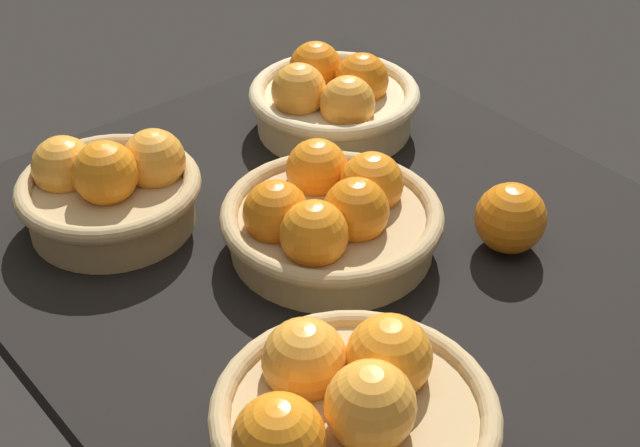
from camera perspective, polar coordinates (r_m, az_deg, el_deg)
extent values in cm
cube|color=black|center=(103.94, 1.85, -2.35)|extent=(84.00, 72.00, 3.00)
cylinder|color=#D3BC8C|center=(123.81, 0.87, 6.91)|extent=(20.40, 20.40, 5.13)
torus|color=#D3BC8C|center=(122.57, 0.88, 7.95)|extent=(22.50, 22.50, 2.10)
sphere|color=#F49E33|center=(119.35, -1.31, 8.15)|extent=(7.08, 7.08, 7.08)
sphere|color=orange|center=(122.36, 2.57, 8.79)|extent=(7.08, 7.08, 7.08)
sphere|color=#F49E33|center=(117.53, 1.69, 7.35)|extent=(7.08, 7.08, 7.08)
sphere|color=orange|center=(125.50, -0.28, 9.52)|extent=(7.08, 7.08, 7.08)
cylinder|color=tan|center=(102.14, 0.73, -0.47)|extent=(22.44, 22.44, 4.51)
torus|color=tan|center=(100.80, 0.74, 0.56)|extent=(24.45, 24.45, 2.01)
sphere|color=orange|center=(98.02, 2.22, 0.80)|extent=(7.14, 7.14, 7.14)
sphere|color=orange|center=(105.45, -0.18, 3.32)|extent=(7.14, 7.14, 7.14)
sphere|color=orange|center=(98.17, -2.72, 0.65)|extent=(7.14, 7.14, 7.14)
sphere|color=orange|center=(94.68, -0.37, -0.64)|extent=(7.14, 7.14, 7.14)
sphere|color=orange|center=(102.70, 3.18, 2.46)|extent=(7.14, 7.14, 7.14)
cylinder|color=tan|center=(108.24, -12.67, 1.12)|extent=(18.74, 18.74, 5.16)
torus|color=tan|center=(106.80, -12.85, 2.25)|extent=(20.83, 20.83, 2.09)
sphere|color=orange|center=(104.34, -13.03, 3.03)|extent=(7.24, 7.24, 7.24)
sphere|color=#F49E33|center=(108.86, -15.44, 3.34)|extent=(7.24, 7.24, 7.24)
sphere|color=#F49E33|center=(106.97, -10.15, 3.84)|extent=(7.24, 7.24, 7.24)
cylinder|color=tan|center=(80.07, 2.12, -12.87)|extent=(22.31, 22.31, 5.81)
torus|color=tan|center=(77.89, 2.16, -11.48)|extent=(24.22, 24.22, 1.91)
sphere|color=#F49E33|center=(79.81, -0.95, -8.39)|extent=(7.46, 7.46, 7.46)
sphere|color=#F49E33|center=(74.92, 3.10, -11.11)|extent=(7.46, 7.46, 7.46)
sphere|color=orange|center=(73.84, -2.53, -13.11)|extent=(7.46, 7.46, 7.46)
sphere|color=orange|center=(79.45, 4.25, -8.15)|extent=(7.46, 7.46, 7.46)
sphere|color=orange|center=(103.32, 11.60, 0.32)|extent=(7.89, 7.89, 7.89)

